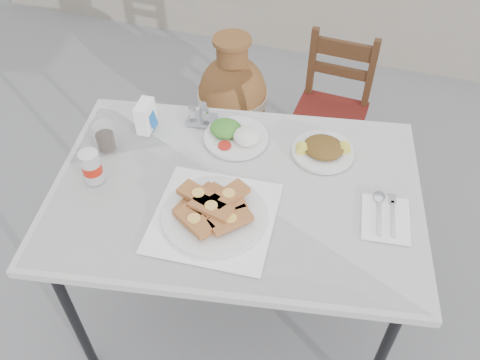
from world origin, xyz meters
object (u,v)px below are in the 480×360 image
(soda_can, at_px, (92,167))
(napkin_holder, at_px, (146,116))
(terracotta_urn, at_px, (233,97))
(pide_plate, at_px, (214,210))
(cafe_table, at_px, (236,198))
(salad_chopped_plate, at_px, (323,149))
(condiment_caddy, at_px, (201,116))
(cola_glass, at_px, (105,138))
(salad_rice_plate, at_px, (235,134))
(chair, at_px, (330,112))

(soda_can, height_order, napkin_holder, soda_can)
(terracotta_urn, bearing_deg, pide_plate, -74.14)
(cafe_table, relative_size, salad_chopped_plate, 6.08)
(cafe_table, height_order, napkin_holder, napkin_holder)
(cafe_table, xyz_separation_m, condiment_caddy, (-0.26, 0.32, 0.09))
(terracotta_urn, bearing_deg, salad_chopped_plate, -52.15)
(cafe_table, xyz_separation_m, salad_chopped_plate, (0.27, 0.29, 0.08))
(cola_glass, bearing_deg, soda_can, -76.57)
(cafe_table, bearing_deg, cola_glass, 174.88)
(pide_plate, height_order, cola_glass, cola_glass)
(napkin_holder, bearing_deg, soda_can, -104.88)
(soda_can, bearing_deg, salad_rice_plate, 41.53)
(salad_rice_plate, bearing_deg, terracotta_urn, 109.38)
(cafe_table, relative_size, pide_plate, 3.36)
(salad_rice_plate, height_order, chair, salad_rice_plate)
(salad_rice_plate, relative_size, soda_can, 1.99)
(cafe_table, height_order, salad_rice_plate, salad_rice_plate)
(condiment_caddy, xyz_separation_m, chair, (0.47, 0.75, -0.42))
(napkin_holder, xyz_separation_m, chair, (0.67, 0.86, -0.46))
(salad_rice_plate, xyz_separation_m, chair, (0.30, 0.81, -0.42))
(napkin_holder, bearing_deg, cola_glass, -127.21)
(salad_chopped_plate, xyz_separation_m, chair, (-0.06, 0.78, -0.42))
(cafe_table, height_order, condiment_caddy, condiment_caddy)
(soda_can, xyz_separation_m, chair, (0.73, 1.19, -0.46))
(chair, bearing_deg, napkin_holder, -124.98)
(cafe_table, relative_size, salad_rice_plate, 5.71)
(soda_can, bearing_deg, terracotta_urn, 84.59)
(salad_chopped_plate, relative_size, terracotta_urn, 0.34)
(soda_can, bearing_deg, cola_glass, 103.43)
(salad_chopped_plate, xyz_separation_m, napkin_holder, (-0.73, -0.08, 0.04))
(salad_rice_plate, relative_size, salad_chopped_plate, 1.06)
(salad_chopped_plate, bearing_deg, cafe_table, -133.55)
(pide_plate, xyz_separation_m, cola_glass, (-0.54, 0.21, 0.01))
(soda_can, relative_size, cola_glass, 1.16)
(salad_rice_plate, bearing_deg, salad_chopped_plate, 4.12)
(cafe_table, bearing_deg, salad_chopped_plate, 46.45)
(pide_plate, xyz_separation_m, chair, (0.24, 1.23, -0.43))
(napkin_holder, height_order, terracotta_urn, napkin_holder)
(cafe_table, relative_size, terracotta_urn, 2.04)
(pide_plate, xyz_separation_m, salad_chopped_plate, (0.30, 0.45, -0.02))
(condiment_caddy, height_order, terracotta_urn, condiment_caddy)
(napkin_holder, relative_size, chair, 0.15)
(cafe_table, relative_size, cola_glass, 13.19)
(cafe_table, xyz_separation_m, chair, (0.21, 1.07, -0.34))
(salad_rice_plate, bearing_deg, chair, 69.89)
(chair, bearing_deg, terracotta_urn, 174.97)
(napkin_holder, bearing_deg, terracotta_urn, 81.79)
(pide_plate, xyz_separation_m, napkin_holder, (-0.44, 0.38, 0.03))
(pide_plate, distance_m, salad_rice_plate, 0.43)
(napkin_holder, bearing_deg, condiment_caddy, 24.48)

